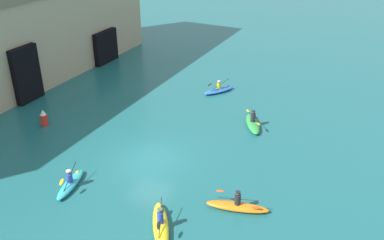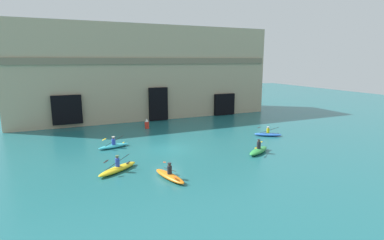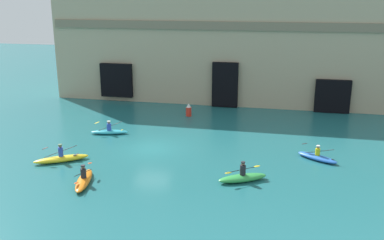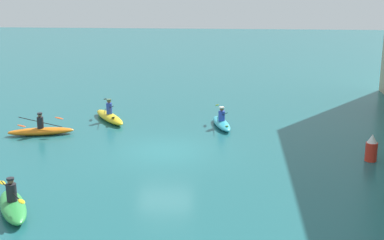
{
  "view_description": "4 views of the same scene",
  "coord_description": "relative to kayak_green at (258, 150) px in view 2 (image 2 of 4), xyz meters",
  "views": [
    {
      "loc": [
        -18.67,
        -12.07,
        14.08
      ],
      "look_at": [
        2.16,
        -1.85,
        2.16
      ],
      "focal_mm": 40.0,
      "sensor_mm": 36.0,
      "label": 1
    },
    {
      "loc": [
        -8.45,
        -24.6,
        7.93
      ],
      "look_at": [
        2.81,
        0.74,
        2.34
      ],
      "focal_mm": 28.0,
      "sensor_mm": 36.0,
      "label": 2
    },
    {
      "loc": [
        8.96,
        -27.44,
        10.46
      ],
      "look_at": [
        2.98,
        -0.2,
        2.36
      ],
      "focal_mm": 40.0,
      "sensor_mm": 36.0,
      "label": 3
    },
    {
      "loc": [
        22.86,
        3.01,
        7.6
      ],
      "look_at": [
        2.44,
        1.42,
        2.13
      ],
      "focal_mm": 50.0,
      "sensor_mm": 36.0,
      "label": 4
    }
  ],
  "objects": [
    {
      "name": "kayak_green",
      "position": [
        0.0,
        0.0,
        0.0
      ],
      "size": [
        3.01,
        2.15,
        1.22
      ],
      "rotation": [
        0.0,
        0.0,
        0.5
      ],
      "color": "green",
      "rests_on": "ground"
    },
    {
      "name": "kayak_cyan",
      "position": [
        -11.18,
        6.7,
        -0.03
      ],
      "size": [
        2.98,
        1.36,
        1.07
      ],
      "rotation": [
        0.0,
        0.0,
        0.25
      ],
      "color": "#33B2C6",
      "rests_on": "ground"
    },
    {
      "name": "kayak_yellow",
      "position": [
        -11.94,
        0.54,
        -0.02
      ],
      "size": [
        3.33,
        2.55,
        1.21
      ],
      "rotation": [
        0.0,
        0.0,
        3.73
      ],
      "color": "yellow",
      "rests_on": "ground"
    },
    {
      "name": "kayak_blue",
      "position": [
        4.49,
        4.47,
        -0.05
      ],
      "size": [
        2.8,
        2.17,
        1.02
      ],
      "rotation": [
        0.0,
        0.0,
        2.57
      ],
      "color": "blue",
      "rests_on": "ground"
    },
    {
      "name": "marker_buoy",
      "position": [
        -6.24,
        13.2,
        0.3
      ],
      "size": [
        0.5,
        0.5,
        1.18
      ],
      "color": "red",
      "rests_on": "ground"
    },
    {
      "name": "cliff_bluff",
      "position": [
        -4.1,
        21.32,
        5.91
      ],
      "size": [
        34.72,
        8.38,
        12.39
      ],
      "color": "tan",
      "rests_on": "ground"
    },
    {
      "name": "kayak_orange",
      "position": [
        -8.97,
        -2.26,
        -0.03
      ],
      "size": [
        1.5,
        3.3,
        1.13
      ],
      "rotation": [
        0.0,
        0.0,
        1.82
      ],
      "color": "orange",
      "rests_on": "ground"
    },
    {
      "name": "ground_plane",
      "position": [
        -6.9,
        4.24,
        -0.26
      ],
      "size": [
        120.0,
        120.0,
        0.0
      ],
      "primitive_type": "plane",
      "color": "#1E6066"
    }
  ]
}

